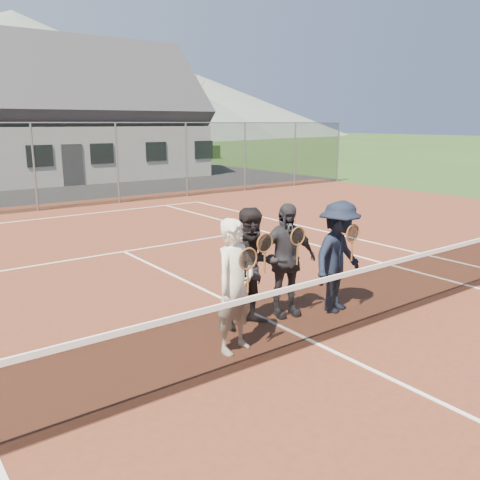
{
  "coord_description": "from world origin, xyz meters",
  "views": [
    {
      "loc": [
        -4.75,
        -4.59,
        3.01
      ],
      "look_at": [
        -0.21,
        1.5,
        1.25
      ],
      "focal_mm": 38.0,
      "sensor_mm": 36.0,
      "label": 1
    }
  ],
  "objects": [
    {
      "name": "player_b",
      "position": [
        -0.3,
        1.06,
        0.92
      ],
      "size": [
        0.91,
        0.73,
        1.8
      ],
      "color": "black",
      "rests_on": "court_surface"
    },
    {
      "name": "player_c",
      "position": [
        0.37,
        1.11,
        0.92
      ],
      "size": [
        1.13,
        0.69,
        1.8
      ],
      "color": "#26262C",
      "rests_on": "court_surface"
    },
    {
      "name": "court_surface",
      "position": [
        0.0,
        0.0,
        0.01
      ],
      "size": [
        30.0,
        30.0,
        0.02
      ],
      "primitive_type": "cube",
      "color": "#562819",
      "rests_on": "ground"
    },
    {
      "name": "tree_e",
      "position": [
        18.0,
        33.0,
        5.79
      ],
      "size": [
        3.2,
        3.2,
        7.77
      ],
      "color": "#3A2315",
      "rests_on": "ground"
    },
    {
      "name": "player_a",
      "position": [
        -1.01,
        0.53,
        0.92
      ],
      "size": [
        0.74,
        0.57,
        1.8
      ],
      "color": "silver",
      "rests_on": "court_surface"
    },
    {
      "name": "court_markings",
      "position": [
        0.0,
        0.0,
        0.02
      ],
      "size": [
        11.03,
        23.83,
        0.01
      ],
      "color": "white",
      "rests_on": "court_surface"
    },
    {
      "name": "tennis_net",
      "position": [
        0.0,
        0.0,
        0.54
      ],
      "size": [
        11.68,
        0.08,
        1.1
      ],
      "color": "slate",
      "rests_on": "ground"
    },
    {
      "name": "hill_centre",
      "position": [
        20.0,
        95.0,
        11.0
      ],
      "size": [
        120.0,
        120.0,
        22.0
      ],
      "primitive_type": "cone",
      "color": "#56685D",
      "rests_on": "ground"
    },
    {
      "name": "tree_d",
      "position": [
        12.0,
        33.0,
        5.79
      ],
      "size": [
        3.2,
        3.2,
        7.77
      ],
      "color": "#3C2315",
      "rests_on": "ground"
    },
    {
      "name": "player_d",
      "position": [
        1.19,
        0.75,
        0.92
      ],
      "size": [
        1.28,
        0.9,
        1.8
      ],
      "color": "black",
      "rests_on": "court_surface"
    },
    {
      "name": "hill_east",
      "position": [
        55.0,
        95.0,
        7.0
      ],
      "size": [
        90.0,
        90.0,
        14.0
      ],
      "primitive_type": "cone",
      "color": "#55665A",
      "rests_on": "ground"
    },
    {
      "name": "perimeter_fence",
      "position": [
        0.0,
        13.5,
        1.52
      ],
      "size": [
        30.07,
        0.07,
        3.02
      ],
      "color": "slate",
      "rests_on": "ground"
    },
    {
      "name": "clubhouse",
      "position": [
        4.0,
        24.0,
        3.99
      ],
      "size": [
        15.6,
        8.2,
        7.7
      ],
      "color": "silver",
      "rests_on": "ground"
    }
  ]
}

